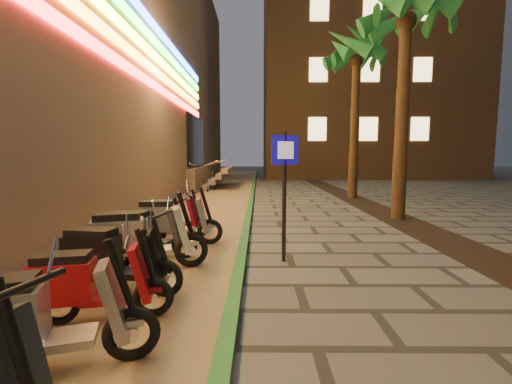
{
  "coord_description": "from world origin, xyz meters",
  "views": [
    {
      "loc": [
        -0.58,
        -3.17,
        1.88
      ],
      "look_at": [
        -0.63,
        3.34,
        1.2
      ],
      "focal_mm": 24.0,
      "sensor_mm": 36.0,
      "label": 1
    }
  ],
  "objects_px": {
    "scooter_5": "(86,283)",
    "scooter_9": "(170,220)",
    "pedestrian_sign": "(285,178)",
    "scooter_6": "(110,257)",
    "scooter_8": "(144,232)",
    "scooter_4": "(32,320)",
    "scooter_7": "(137,238)",
    "scooter_10": "(169,215)"
  },
  "relations": [
    {
      "from": "scooter_7",
      "to": "scooter_9",
      "type": "height_order",
      "value": "scooter_7"
    },
    {
      "from": "scooter_4",
      "to": "scooter_5",
      "type": "height_order",
      "value": "scooter_4"
    },
    {
      "from": "scooter_5",
      "to": "scooter_8",
      "type": "relative_size",
      "value": 0.95
    },
    {
      "from": "scooter_4",
      "to": "scooter_6",
      "type": "relative_size",
      "value": 0.98
    },
    {
      "from": "pedestrian_sign",
      "to": "scooter_10",
      "type": "relative_size",
      "value": 1.45
    },
    {
      "from": "scooter_4",
      "to": "scooter_7",
      "type": "xyz_separation_m",
      "value": [
        -0.06,
        2.65,
        0.06
      ]
    },
    {
      "from": "scooter_6",
      "to": "scooter_10",
      "type": "xyz_separation_m",
      "value": [
        -0.09,
        3.45,
        -0.02
      ]
    },
    {
      "from": "scooter_10",
      "to": "scooter_9",
      "type": "bearing_deg",
      "value": -65.09
    },
    {
      "from": "pedestrian_sign",
      "to": "scooter_7",
      "type": "bearing_deg",
      "value": 171.87
    },
    {
      "from": "pedestrian_sign",
      "to": "scooter_6",
      "type": "bearing_deg",
      "value": -171.55
    },
    {
      "from": "scooter_4",
      "to": "scooter_7",
      "type": "bearing_deg",
      "value": 73.66
    },
    {
      "from": "scooter_7",
      "to": "scooter_9",
      "type": "xyz_separation_m",
      "value": [
        0.09,
        1.71,
        -0.02
      ]
    },
    {
      "from": "scooter_7",
      "to": "scooter_5",
      "type": "bearing_deg",
      "value": -106.64
    },
    {
      "from": "pedestrian_sign",
      "to": "scooter_9",
      "type": "relative_size",
      "value": 1.31
    },
    {
      "from": "scooter_10",
      "to": "scooter_6",
      "type": "bearing_deg",
      "value": -79.52
    },
    {
      "from": "scooter_5",
      "to": "scooter_6",
      "type": "height_order",
      "value": "scooter_6"
    },
    {
      "from": "scooter_4",
      "to": "scooter_8",
      "type": "distance_m",
      "value": 3.48
    },
    {
      "from": "pedestrian_sign",
      "to": "scooter_4",
      "type": "height_order",
      "value": "pedestrian_sign"
    },
    {
      "from": "scooter_4",
      "to": "scooter_6",
      "type": "distance_m",
      "value": 1.79
    },
    {
      "from": "scooter_9",
      "to": "scooter_7",
      "type": "bearing_deg",
      "value": -98.67
    },
    {
      "from": "scooter_6",
      "to": "scooter_7",
      "type": "xyz_separation_m",
      "value": [
        0.06,
        0.87,
        0.05
      ]
    },
    {
      "from": "pedestrian_sign",
      "to": "scooter_6",
      "type": "distance_m",
      "value": 3.06
    },
    {
      "from": "scooter_7",
      "to": "scooter_10",
      "type": "xyz_separation_m",
      "value": [
        -0.15,
        2.58,
        -0.08
      ]
    },
    {
      "from": "pedestrian_sign",
      "to": "scooter_5",
      "type": "relative_size",
      "value": 1.52
    },
    {
      "from": "scooter_8",
      "to": "pedestrian_sign",
      "type": "bearing_deg",
      "value": -1.07
    },
    {
      "from": "scooter_7",
      "to": "scooter_8",
      "type": "xyz_separation_m",
      "value": [
        -0.16,
        0.82,
        -0.07
      ]
    },
    {
      "from": "pedestrian_sign",
      "to": "scooter_5",
      "type": "distance_m",
      "value": 3.48
    },
    {
      "from": "scooter_6",
      "to": "scooter_8",
      "type": "relative_size",
      "value": 1.04
    },
    {
      "from": "scooter_6",
      "to": "scooter_8",
      "type": "height_order",
      "value": "scooter_6"
    },
    {
      "from": "scooter_5",
      "to": "scooter_9",
      "type": "distance_m",
      "value": 3.42
    },
    {
      "from": "pedestrian_sign",
      "to": "scooter_8",
      "type": "distance_m",
      "value": 2.78
    },
    {
      "from": "scooter_5",
      "to": "pedestrian_sign",
      "type": "bearing_deg",
      "value": 31.97
    },
    {
      "from": "scooter_6",
      "to": "scooter_10",
      "type": "distance_m",
      "value": 3.45
    },
    {
      "from": "pedestrian_sign",
      "to": "scooter_9",
      "type": "height_order",
      "value": "pedestrian_sign"
    },
    {
      "from": "pedestrian_sign",
      "to": "scooter_8",
      "type": "bearing_deg",
      "value": 153.22
    },
    {
      "from": "scooter_5",
      "to": "scooter_7",
      "type": "height_order",
      "value": "scooter_7"
    },
    {
      "from": "scooter_7",
      "to": "scooter_9",
      "type": "relative_size",
      "value": 1.03
    },
    {
      "from": "scooter_7",
      "to": "scooter_9",
      "type": "distance_m",
      "value": 1.71
    },
    {
      "from": "scooter_6",
      "to": "scooter_7",
      "type": "height_order",
      "value": "scooter_7"
    },
    {
      "from": "pedestrian_sign",
      "to": "scooter_10",
      "type": "distance_m",
      "value": 3.41
    },
    {
      "from": "pedestrian_sign",
      "to": "scooter_4",
      "type": "bearing_deg",
      "value": -148.07
    },
    {
      "from": "scooter_5",
      "to": "scooter_9",
      "type": "xyz_separation_m",
      "value": [
        0.06,
        3.42,
        0.07
      ]
    }
  ]
}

